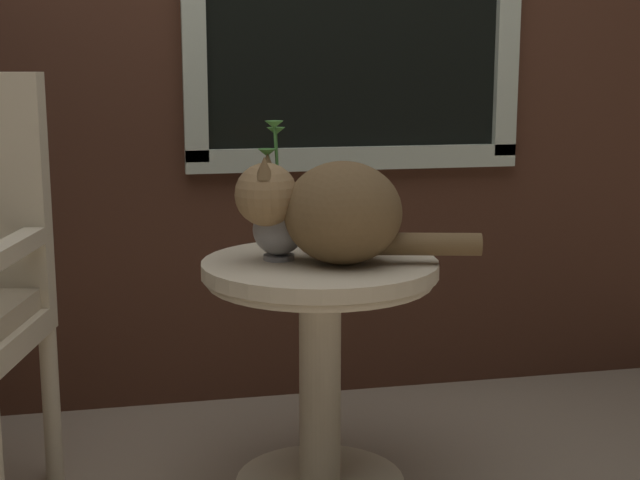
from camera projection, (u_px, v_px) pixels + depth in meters
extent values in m
cube|color=beige|center=(355.00, 158.00, 2.84)|extent=(1.04, 0.03, 0.07)
cube|color=beige|center=(509.00, 1.00, 2.85)|extent=(0.07, 0.03, 0.96)
cylinder|color=beige|center=(320.00, 379.00, 2.25)|extent=(0.10, 0.10, 0.52)
cylinder|color=beige|center=(320.00, 268.00, 2.19)|extent=(0.56, 0.56, 0.03)
torus|color=beige|center=(320.00, 279.00, 2.20)|extent=(0.54, 0.54, 0.02)
cylinder|color=beige|center=(51.00, 405.00, 2.31)|extent=(0.04, 0.04, 0.40)
cube|color=beige|center=(11.00, 249.00, 2.04)|extent=(0.14, 0.40, 0.04)
ellipsoid|color=brown|center=(343.00, 213.00, 2.13)|extent=(0.32, 0.30, 0.24)
sphere|color=olive|center=(266.00, 195.00, 2.13)|extent=(0.15, 0.15, 0.15)
cone|color=brown|center=(267.00, 164.00, 2.16)|extent=(0.05, 0.05, 0.05)
cone|color=brown|center=(264.00, 168.00, 2.08)|extent=(0.05, 0.05, 0.05)
cylinder|color=brown|center=(428.00, 244.00, 2.14)|extent=(0.25, 0.11, 0.05)
cylinder|color=#99999E|center=(279.00, 257.00, 2.20)|extent=(0.07, 0.07, 0.01)
ellipsoid|color=#99999E|center=(279.00, 229.00, 2.19)|extent=(0.12, 0.12, 0.12)
cylinder|color=#99999E|center=(278.00, 199.00, 2.17)|extent=(0.07, 0.07, 0.05)
torus|color=#99999E|center=(278.00, 188.00, 2.17)|extent=(0.09, 0.09, 0.01)
cylinder|color=#47893D|center=(273.00, 170.00, 2.16)|extent=(0.03, 0.02, 0.09)
cone|color=#47893D|center=(267.00, 153.00, 2.16)|extent=(0.04, 0.04, 0.02)
cylinder|color=#47893D|center=(276.00, 156.00, 2.17)|extent=(0.01, 0.03, 0.15)
cone|color=#47893D|center=(274.00, 125.00, 2.17)|extent=(0.04, 0.04, 0.02)
cylinder|color=#47893D|center=(277.00, 159.00, 2.18)|extent=(0.01, 0.06, 0.13)
cone|color=#47893D|center=(276.00, 131.00, 2.19)|extent=(0.04, 0.04, 0.02)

